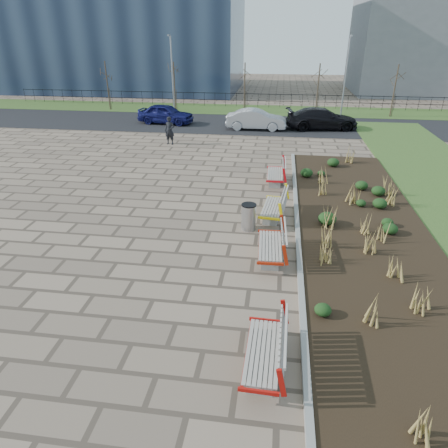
# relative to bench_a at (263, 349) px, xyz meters

# --- Properties ---
(ground) EXTENTS (120.00, 120.00, 0.00)m
(ground) POSITION_rel_bench_a_xyz_m (-3.00, 1.95, -0.50)
(ground) COLOR #816C58
(ground) RESTS_ON ground
(planting_bed) EXTENTS (4.50, 18.00, 0.10)m
(planting_bed) POSITION_rel_bench_a_xyz_m (3.25, 6.95, -0.45)
(planting_bed) COLOR black
(planting_bed) RESTS_ON ground
(planting_curb) EXTENTS (0.16, 18.00, 0.15)m
(planting_curb) POSITION_rel_bench_a_xyz_m (0.92, 6.95, -0.42)
(planting_curb) COLOR gray
(planting_curb) RESTS_ON ground
(grass_verge_far) EXTENTS (80.00, 5.00, 0.04)m
(grass_verge_far) POSITION_rel_bench_a_xyz_m (-3.00, 29.95, -0.48)
(grass_verge_far) COLOR #33511E
(grass_verge_far) RESTS_ON ground
(road) EXTENTS (80.00, 7.00, 0.02)m
(road) POSITION_rel_bench_a_xyz_m (-3.00, 23.95, -0.49)
(road) COLOR black
(road) RESTS_ON ground
(bench_a) EXTENTS (0.96, 2.12, 1.00)m
(bench_a) POSITION_rel_bench_a_xyz_m (0.00, 0.00, 0.00)
(bench_a) COLOR #B0100B
(bench_a) RESTS_ON ground
(bench_b) EXTENTS (0.98, 2.13, 1.00)m
(bench_b) POSITION_rel_bench_a_xyz_m (0.00, 4.56, 0.00)
(bench_b) COLOR #B0230B
(bench_b) RESTS_ON ground
(bench_c) EXTENTS (1.12, 2.19, 1.00)m
(bench_c) POSITION_rel_bench_a_xyz_m (0.00, 7.60, 0.00)
(bench_c) COLOR yellow
(bench_c) RESTS_ON ground
(bench_d) EXTENTS (0.92, 2.11, 1.00)m
(bench_d) POSITION_rel_bench_a_xyz_m (0.00, 11.49, 0.00)
(bench_d) COLOR red
(bench_d) RESTS_ON ground
(litter_bin) EXTENTS (0.52, 0.52, 0.95)m
(litter_bin) POSITION_rel_bench_a_xyz_m (-0.83, 6.49, -0.03)
(litter_bin) COLOR #B2B2B7
(litter_bin) RESTS_ON ground
(pedestrian) EXTENTS (0.65, 0.46, 1.69)m
(pedestrian) POSITION_rel_bench_a_xyz_m (-6.64, 17.61, 0.34)
(pedestrian) COLOR black
(pedestrian) RESTS_ON ground
(car_blue) EXTENTS (4.36, 2.20, 1.42)m
(car_blue) POSITION_rel_bench_a_xyz_m (-8.49, 23.42, 0.23)
(car_blue) COLOR #121451
(car_blue) RESTS_ON road
(car_silver) EXTENTS (4.22, 1.47, 1.39)m
(car_silver) POSITION_rel_bench_a_xyz_m (-1.59, 22.37, 0.22)
(car_silver) COLOR #989A9F
(car_silver) RESTS_ON road
(car_black) EXTENTS (5.27, 2.73, 1.46)m
(car_black) POSITION_rel_bench_a_xyz_m (3.04, 23.13, 0.25)
(car_black) COLOR black
(car_black) RESTS_ON road
(tree_a) EXTENTS (1.40, 1.40, 4.00)m
(tree_a) POSITION_rel_bench_a_xyz_m (-15.00, 28.45, 1.54)
(tree_a) COLOR #4C3D2D
(tree_a) RESTS_ON grass_verge_far
(tree_b) EXTENTS (1.40, 1.40, 4.00)m
(tree_b) POSITION_rel_bench_a_xyz_m (-9.00, 28.45, 1.54)
(tree_b) COLOR #4C3D2D
(tree_b) RESTS_ON grass_verge_far
(tree_c) EXTENTS (1.40, 1.40, 4.00)m
(tree_c) POSITION_rel_bench_a_xyz_m (-3.00, 28.45, 1.54)
(tree_c) COLOR #4C3D2D
(tree_c) RESTS_ON grass_verge_far
(tree_d) EXTENTS (1.40, 1.40, 4.00)m
(tree_d) POSITION_rel_bench_a_xyz_m (3.00, 28.45, 1.54)
(tree_d) COLOR #4C3D2D
(tree_d) RESTS_ON grass_verge_far
(tree_e) EXTENTS (1.40, 1.40, 4.00)m
(tree_e) POSITION_rel_bench_a_xyz_m (9.00, 28.45, 1.54)
(tree_e) COLOR #4C3D2D
(tree_e) RESTS_ON grass_verge_far
(lamp_west) EXTENTS (0.24, 0.60, 6.00)m
(lamp_west) POSITION_rel_bench_a_xyz_m (-9.00, 27.95, 2.54)
(lamp_west) COLOR gray
(lamp_west) RESTS_ON grass_verge_far
(lamp_east) EXTENTS (0.24, 0.60, 6.00)m
(lamp_east) POSITION_rel_bench_a_xyz_m (5.00, 27.95, 2.54)
(lamp_east) COLOR gray
(lamp_east) RESTS_ON grass_verge_far
(railing_fence) EXTENTS (44.00, 0.10, 1.20)m
(railing_fence) POSITION_rel_bench_a_xyz_m (-3.00, 31.45, 0.14)
(railing_fence) COLOR black
(railing_fence) RESTS_ON grass_verge_far
(building_glass) EXTENTS (40.00, 14.00, 15.00)m
(building_glass) POSITION_rel_bench_a_xyz_m (-25.00, 41.95, 7.00)
(building_glass) COLOR #192338
(building_glass) RESTS_ON ground
(building_grey) EXTENTS (18.00, 12.00, 10.00)m
(building_grey) POSITION_rel_bench_a_xyz_m (17.00, 43.95, 4.50)
(building_grey) COLOR slate
(building_grey) RESTS_ON ground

